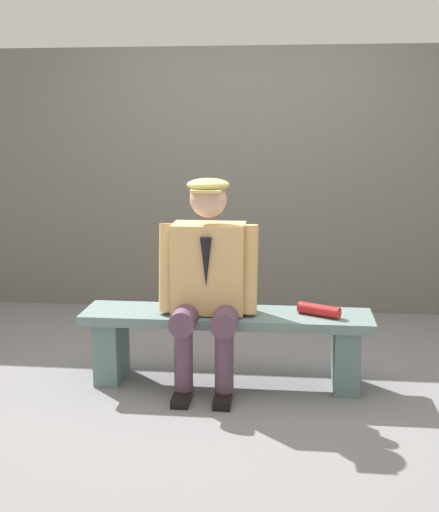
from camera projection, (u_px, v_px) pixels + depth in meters
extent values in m
plane|color=slate|center=(226.00, 383.00, 4.14)|extent=(30.00, 30.00, 0.00)
cube|color=slate|center=(226.00, 317.00, 4.05)|extent=(1.76, 0.39, 0.06)
cube|color=slate|center=(346.00, 357.00, 4.02)|extent=(0.15, 0.33, 0.40)
cube|color=slate|center=(112.00, 348.00, 4.18)|extent=(0.15, 0.33, 0.40)
cube|color=tan|center=(209.00, 268.00, 4.01)|extent=(0.43, 0.27, 0.54)
cylinder|color=#1E2338|center=(209.00, 229.00, 3.96)|extent=(0.24, 0.24, 0.06)
cone|color=black|center=(206.00, 262.00, 3.86)|extent=(0.07, 0.07, 0.30)
sphere|color=#DBAD8C|center=(208.00, 199.00, 3.91)|extent=(0.22, 0.22, 0.22)
ellipsoid|color=#CEBE6C|center=(208.00, 185.00, 3.89)|extent=(0.25, 0.25, 0.08)
cube|color=#CEBE6C|center=(206.00, 191.00, 3.80)|extent=(0.18, 0.10, 0.02)
cylinder|color=#593C50|center=(226.00, 317.00, 3.92)|extent=(0.15, 0.41, 0.15)
cylinder|color=#593C50|center=(224.00, 361.00, 3.84)|extent=(0.11, 0.11, 0.46)
cube|color=black|center=(223.00, 399.00, 3.83)|extent=(0.10, 0.24, 0.05)
cylinder|color=tan|center=(249.00, 269.00, 3.94)|extent=(0.11, 0.15, 0.54)
cylinder|color=#593C50|center=(187.00, 316.00, 3.95)|extent=(0.15, 0.41, 0.15)
cylinder|color=#593C50|center=(184.00, 360.00, 3.87)|extent=(0.11, 0.11, 0.46)
cube|color=black|center=(182.00, 397.00, 3.85)|extent=(0.10, 0.24, 0.05)
cylinder|color=tan|center=(167.00, 267.00, 3.99)|extent=(0.10, 0.17, 0.54)
cylinder|color=#B21E1E|center=(319.00, 310.00, 3.97)|extent=(0.26, 0.18, 0.07)
cube|color=#66625B|center=(247.00, 181.00, 5.69)|extent=(12.00, 0.24, 2.21)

